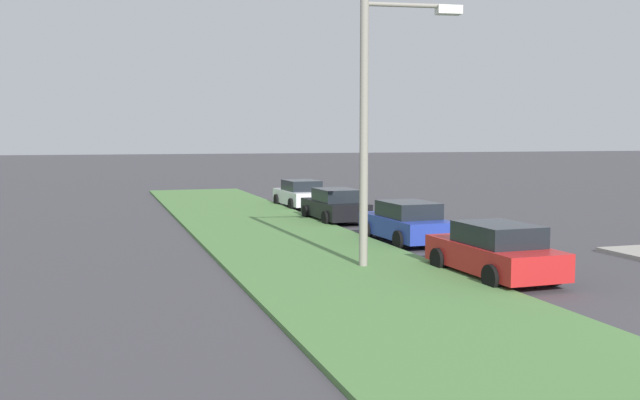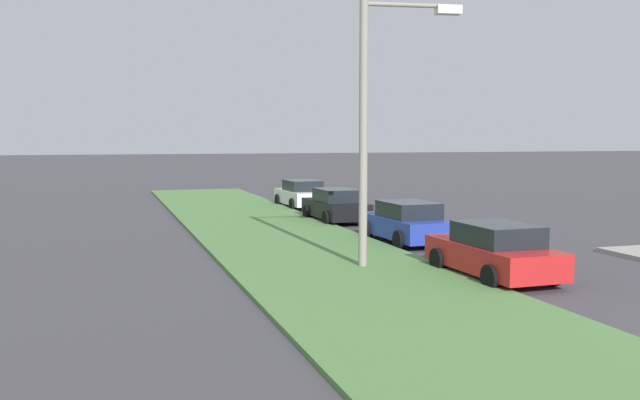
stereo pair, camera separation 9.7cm
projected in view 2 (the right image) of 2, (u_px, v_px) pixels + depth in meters
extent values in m
cube|color=#517F42|center=(330.00, 265.00, 20.37)|extent=(60.00, 6.00, 0.12)
cube|color=red|center=(493.00, 257.00, 18.74)|extent=(4.34, 1.91, 0.70)
cube|color=black|center=(497.00, 234.00, 18.50)|extent=(2.24, 1.66, 0.55)
cylinder|color=black|center=(438.00, 259.00, 19.75)|extent=(0.65, 0.24, 0.64)
cylinder|color=black|center=(494.00, 256.00, 20.32)|extent=(0.65, 0.24, 0.64)
cylinder|color=black|center=(491.00, 278.00, 17.20)|extent=(0.65, 0.24, 0.64)
cylinder|color=black|center=(553.00, 273.00, 17.78)|extent=(0.65, 0.24, 0.64)
cube|color=#23389E|center=(406.00, 227.00, 25.01)|extent=(4.36, 1.94, 0.70)
cube|color=black|center=(408.00, 210.00, 24.77)|extent=(2.25, 1.67, 0.55)
cylinder|color=black|center=(367.00, 230.00, 26.01)|extent=(0.65, 0.24, 0.64)
cylinder|color=black|center=(411.00, 228.00, 26.60)|extent=(0.65, 0.24, 0.64)
cylinder|color=black|center=(399.00, 240.00, 23.47)|extent=(0.65, 0.24, 0.64)
cylinder|color=black|center=(447.00, 238.00, 24.06)|extent=(0.65, 0.24, 0.64)
cube|color=black|center=(336.00, 209.00, 31.20)|extent=(4.35, 1.92, 0.70)
cube|color=black|center=(337.00, 195.00, 30.96)|extent=(2.24, 1.66, 0.55)
cylinder|color=black|center=(307.00, 212.00, 32.21)|extent=(0.65, 0.24, 0.64)
cylinder|color=black|center=(344.00, 211.00, 32.79)|extent=(0.65, 0.24, 0.64)
cylinder|color=black|center=(327.00, 219.00, 29.66)|extent=(0.65, 0.24, 0.64)
cylinder|color=black|center=(366.00, 217.00, 30.24)|extent=(0.65, 0.24, 0.64)
cube|color=silver|center=(301.00, 197.00, 37.43)|extent=(4.36, 1.95, 0.70)
cube|color=black|center=(302.00, 185.00, 37.19)|extent=(2.25, 1.67, 0.55)
cylinder|color=black|center=(278.00, 200.00, 38.43)|extent=(0.65, 0.24, 0.64)
cylinder|color=black|center=(309.00, 199.00, 39.02)|extent=(0.65, 0.24, 0.64)
cylinder|color=black|center=(293.00, 204.00, 35.89)|extent=(0.65, 0.24, 0.64)
cylinder|color=black|center=(326.00, 203.00, 36.48)|extent=(0.65, 0.24, 0.64)
cylinder|color=gray|center=(363.00, 136.00, 19.59)|extent=(0.24, 0.24, 7.50)
cylinder|color=gray|center=(407.00, 5.00, 19.47)|extent=(0.45, 2.39, 0.12)
cube|color=silver|center=(448.00, 10.00, 19.67)|extent=(0.45, 0.74, 0.24)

